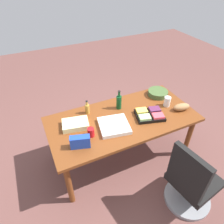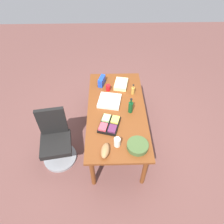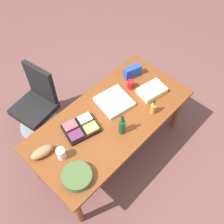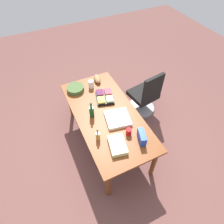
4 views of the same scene
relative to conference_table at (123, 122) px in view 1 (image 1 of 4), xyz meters
name	(u,v)px [view 1 (image 1 of 4)]	position (x,y,z in m)	size (l,w,h in m)	color
ground_plane	(121,155)	(0.00, 0.00, -0.67)	(10.00, 10.00, 0.00)	brown
conference_table	(123,122)	(0.00, 0.00, 0.00)	(1.95, 0.94, 0.75)	brown
office_chair	(190,184)	(0.36, -0.99, -0.29)	(0.56, 0.56, 0.99)	gray
sheet_cake	(76,124)	(-0.61, 0.11, 0.11)	(0.32, 0.22, 0.07)	beige
bread_loaf	(181,107)	(0.81, -0.19, 0.13)	(0.24, 0.11, 0.10)	#A17144
chip_bag_blue	(80,142)	(-0.66, -0.24, 0.15)	(0.22, 0.08, 0.15)	#1D43B7
fruit_platter	(150,115)	(0.33, -0.12, 0.11)	(0.42, 0.37, 0.07)	black
pizza_box	(114,126)	(-0.18, -0.11, 0.10)	(0.36, 0.36, 0.05)	silver
salad_bowl	(158,93)	(0.73, 0.26, 0.12)	(0.30, 0.30, 0.08)	#425B2E
mayo_jar	(167,102)	(0.69, -0.02, 0.15)	(0.09, 0.09, 0.14)	white
dressing_bottle	(87,109)	(-0.38, 0.30, 0.15)	(0.06, 0.06, 0.20)	#BB8B38
wine_bottle	(119,102)	(0.05, 0.22, 0.19)	(0.08, 0.08, 0.28)	#0F441F
red_solo_cup	(91,132)	(-0.49, -0.13, 0.13)	(0.08, 0.08, 0.11)	red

